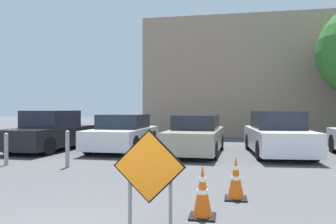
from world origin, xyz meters
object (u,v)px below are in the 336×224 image
object	(u,v)px
traffic_cone_second	(236,178)
parked_car_third	(196,136)
parked_car_second	(123,134)
parked_car_fourth	(277,135)
parked_car_nearest	(50,132)
bollard_nearest	(67,148)
road_closed_sign	(149,176)
bollard_second	(6,148)
traffic_cone_nearest	(203,192)

from	to	relation	value
traffic_cone_second	parked_car_third	distance (m)	6.05
parked_car_second	parked_car_fourth	distance (m)	5.74
parked_car_nearest	parked_car_second	bearing A→B (deg)	-168.32
parked_car_nearest	bollard_nearest	world-z (taller)	parked_car_nearest
road_closed_sign	bollard_second	distance (m)	6.80
traffic_cone_second	parked_car_third	xyz separation A→B (m)	(-1.31, 5.90, 0.27)
traffic_cone_second	bollard_nearest	world-z (taller)	bollard_nearest
road_closed_sign	traffic_cone_second	size ratio (longest dim) A/B	1.76
traffic_cone_nearest	traffic_cone_second	world-z (taller)	traffic_cone_nearest
parked_car_third	bollard_second	world-z (taller)	parked_car_third
road_closed_sign	parked_car_second	distance (m)	8.55
traffic_cone_second	road_closed_sign	bearing A→B (deg)	-122.35
traffic_cone_second	bollard_nearest	bearing A→B (deg)	151.89
traffic_cone_second	parked_car_second	xyz separation A→B (m)	(-4.18, 6.18, 0.29)
parked_car_fourth	bollard_second	size ratio (longest dim) A/B	4.86
traffic_cone_nearest	bollard_second	bearing A→B (deg)	149.32
parked_car_third	parked_car_fourth	xyz separation A→B (m)	(2.87, 0.19, 0.05)
road_closed_sign	parked_car_fourth	distance (m)	8.36
traffic_cone_nearest	parked_car_nearest	xyz separation A→B (m)	(-6.54, 6.88, 0.33)
parked_car_nearest	parked_car_fourth	bearing A→B (deg)	-174.20
parked_car_fourth	bollard_nearest	distance (m)	7.12
road_closed_sign	parked_car_second	xyz separation A→B (m)	(-3.03, 8.00, -0.08)
parked_car_second	bollard_nearest	distance (m)	3.77
bollard_second	traffic_cone_nearest	bearing A→B (deg)	-30.68
parked_car_fourth	traffic_cone_nearest	bearing A→B (deg)	69.96
parked_car_nearest	parked_car_fourth	world-z (taller)	parked_car_nearest
traffic_cone_nearest	bollard_nearest	world-z (taller)	bollard_nearest
road_closed_sign	parked_car_fourth	size ratio (longest dim) A/B	0.30
traffic_cone_nearest	parked_car_third	bearing A→B (deg)	96.49
traffic_cone_nearest	bollard_nearest	distance (m)	5.36
parked_car_fourth	bollard_second	bearing A→B (deg)	20.57
traffic_cone_nearest	parked_car_third	size ratio (longest dim) A/B	0.18
traffic_cone_nearest	parked_car_second	bearing A→B (deg)	116.74
road_closed_sign	parked_car_nearest	bearing A→B (deg)	127.81
traffic_cone_nearest	parked_car_third	distance (m)	7.06
parked_car_third	parked_car_second	bearing A→B (deg)	-2.61
bollard_nearest	bollard_second	size ratio (longest dim) A/B	1.10
traffic_cone_second	bollard_second	bearing A→B (deg)	159.40
parked_car_fourth	bollard_second	world-z (taller)	parked_car_fourth
parked_car_second	bollard_second	world-z (taller)	parked_car_second
parked_car_third	bollard_second	size ratio (longest dim) A/B	4.73
bollard_second	parked_car_third	bearing A→B (deg)	34.00
traffic_cone_second	parked_car_second	distance (m)	7.47
road_closed_sign	bollard_nearest	distance (m)	5.44
traffic_cone_nearest	bollard_second	world-z (taller)	bollard_second
road_closed_sign	parked_car_second	size ratio (longest dim) A/B	0.33
traffic_cone_nearest	parked_car_nearest	world-z (taller)	parked_car_nearest
traffic_cone_nearest	bollard_second	size ratio (longest dim) A/B	0.84
road_closed_sign	parked_car_fourth	xyz separation A→B (m)	(2.71, 7.91, -0.03)
bollard_second	parked_car_nearest	bearing A→B (deg)	99.95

